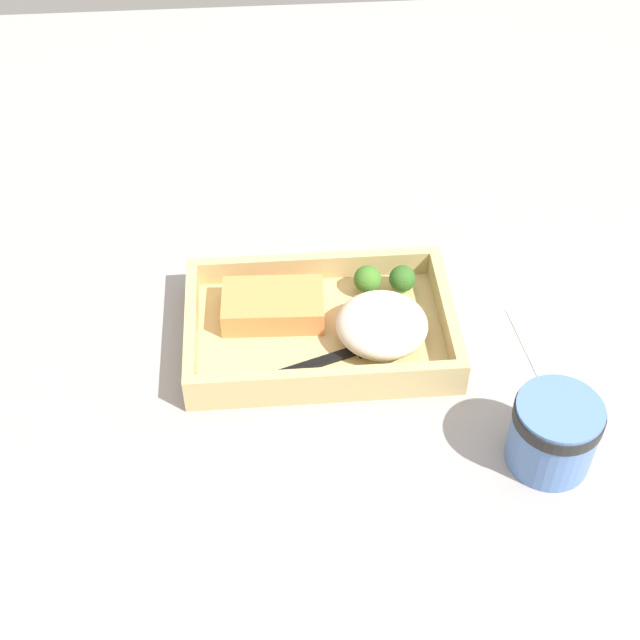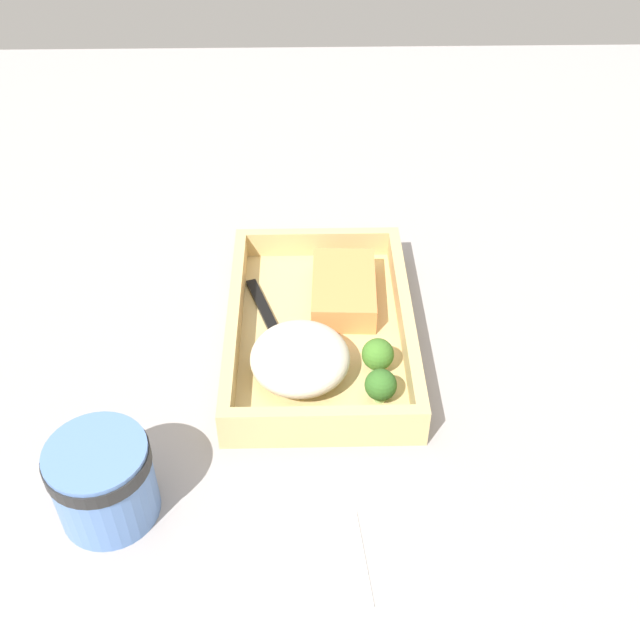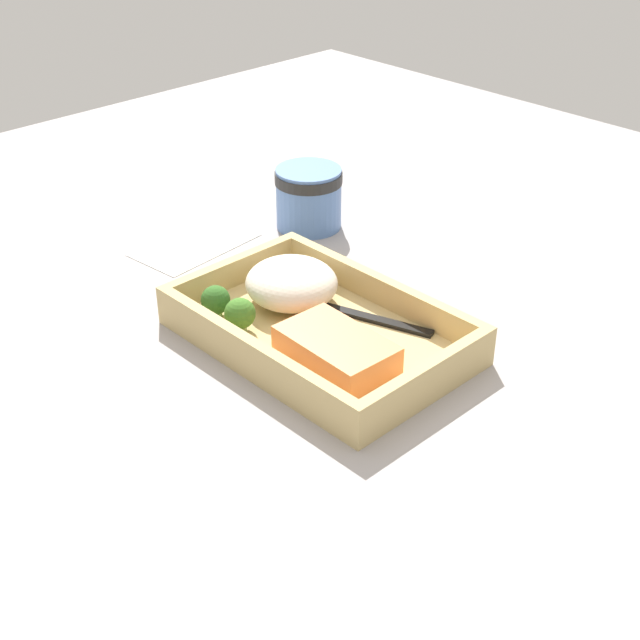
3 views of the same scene
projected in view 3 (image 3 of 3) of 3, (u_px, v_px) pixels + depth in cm
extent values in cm
cube|color=gray|center=(320.00, 351.00, 89.88)|extent=(160.00, 160.00, 2.00)
cube|color=tan|center=(320.00, 338.00, 89.05)|extent=(28.80, 18.78, 1.20)
cube|color=tan|center=(380.00, 290.00, 93.14)|extent=(28.80, 1.20, 3.02)
cube|color=tan|center=(252.00, 354.00, 82.75)|extent=(28.80, 1.20, 3.02)
cube|color=tan|center=(427.00, 378.00, 79.45)|extent=(1.20, 16.38, 3.02)
cube|color=tan|center=(232.00, 272.00, 96.44)|extent=(1.20, 16.38, 3.02)
cube|color=#EE8446|center=(336.00, 350.00, 83.34)|extent=(11.35, 7.19, 2.95)
ellipsoid|color=beige|center=(292.00, 283.00, 92.67)|extent=(9.78, 9.56, 4.65)
cylinder|color=#79A058|center=(216.00, 311.00, 91.22)|extent=(1.15, 1.15, 1.08)
sphere|color=#2F5E21|center=(216.00, 300.00, 90.51)|extent=(3.02, 3.02, 3.02)
cylinder|color=#7FA764|center=(241.00, 326.00, 88.74)|extent=(1.19, 1.19, 1.17)
sphere|color=#3D7024|center=(240.00, 313.00, 87.99)|extent=(3.14, 3.14, 3.14)
cube|color=black|center=(375.00, 320.00, 90.48)|extent=(12.09, 5.06, 0.44)
cube|color=black|center=(307.00, 302.00, 93.56)|extent=(3.93, 3.18, 0.44)
cylinder|color=#5176B4|center=(309.00, 198.00, 110.60)|extent=(8.13, 8.13, 7.68)
cylinder|color=black|center=(309.00, 177.00, 109.17)|extent=(8.37, 8.37, 1.38)
cube|color=white|center=(195.00, 244.00, 107.97)|extent=(9.94, 15.31, 0.24)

